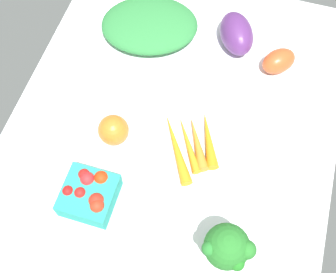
{
  "coord_description": "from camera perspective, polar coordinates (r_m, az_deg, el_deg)",
  "views": [
    {
      "loc": [
        -42.03,
        -12.53,
        91.1
      ],
      "look_at": [
        0.0,
        0.0,
        4.0
      ],
      "focal_mm": 45.72,
      "sensor_mm": 36.0,
      "label": 1
    }
  ],
  "objects": [
    {
      "name": "berry_basket",
      "position": [
        0.93,
        -10.4,
        -7.56
      ],
      "size": [
        10.9,
        10.9,
        6.39
      ],
      "color": "teal",
      "rests_on": "tablecloth"
    },
    {
      "name": "tablecloth",
      "position": [
        1.0,
        0.0,
        -0.77
      ],
      "size": [
        104.0,
        76.0,
        2.0
      ],
      "primitive_type": "cube",
      "color": "white",
      "rests_on": "ground"
    },
    {
      "name": "roma_tomato",
      "position": [
        1.11,
        14.54,
        9.7
      ],
      "size": [
        10.38,
        10.45,
        5.95
      ],
      "primitive_type": "ellipsoid",
      "rotation": [
        0.0,
        0.0,
        5.48
      ],
      "color": "#D14F25",
      "rests_on": "tablecloth"
    },
    {
      "name": "carrot_bunch",
      "position": [
        0.98,
        3.25,
        -0.94
      ],
      "size": [
        19.74,
        16.23,
        2.79
      ],
      "color": "orange",
      "rests_on": "tablecloth"
    },
    {
      "name": "eggplant",
      "position": [
        1.13,
        9.11,
        13.41
      ],
      "size": [
        15.05,
        13.06,
        7.99
      ],
      "primitive_type": "ellipsoid",
      "rotation": [
        0.0,
        0.0,
        3.63
      ],
      "color": "#562A6A",
      "rests_on": "tablecloth"
    },
    {
      "name": "leafy_greens_clump",
      "position": [
        1.15,
        -2.48,
        14.63
      ],
      "size": [
        25.35,
        29.36,
        5.86
      ],
      "primitive_type": "ellipsoid",
      "rotation": [
        0.0,
        0.0,
        4.98
      ],
      "color": "#2D7B3B",
      "rests_on": "tablecloth"
    },
    {
      "name": "heirloom_tomato_orange",
      "position": [
        0.97,
        -7.29,
        0.86
      ],
      "size": [
        7.07,
        7.07,
        7.07
      ],
      "primitive_type": "sphere",
      "color": "orange",
      "rests_on": "tablecloth"
    },
    {
      "name": "broccoli_head",
      "position": [
        0.84,
        7.94,
        -14.46
      ],
      "size": [
        8.85,
        9.94,
        12.6
      ],
      "color": "#9DCE74",
      "rests_on": "tablecloth"
    }
  ]
}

